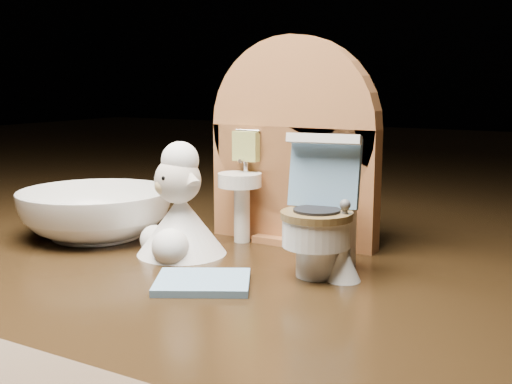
% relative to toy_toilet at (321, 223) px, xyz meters
% --- Properties ---
extents(backdrop_panel, '(0.13, 0.05, 0.15)m').
position_rel_toy_toilet_xyz_m(backdrop_panel, '(-0.05, 0.06, 0.03)').
color(backdrop_panel, '#A9683A').
rests_on(backdrop_panel, ground).
extents(toy_toilet, '(0.05, 0.06, 0.09)m').
position_rel_toy_toilet_xyz_m(toy_toilet, '(0.00, 0.00, 0.00)').
color(toy_toilet, white).
rests_on(toy_toilet, ground).
extents(bath_mat, '(0.07, 0.07, 0.00)m').
position_rel_toy_toilet_xyz_m(bath_mat, '(-0.05, -0.06, -0.03)').
color(bath_mat, '#709EC6').
rests_on(bath_mat, ground).
extents(toilet_brush, '(0.02, 0.02, 0.05)m').
position_rel_toy_toilet_xyz_m(toilet_brush, '(0.02, -0.01, -0.02)').
color(toilet_brush, white).
rests_on(toilet_brush, ground).
extents(plush_lamb, '(0.06, 0.06, 0.08)m').
position_rel_toy_toilet_xyz_m(plush_lamb, '(-0.10, -0.01, -0.00)').
color(plush_lamb, white).
rests_on(plush_lamb, ground).
extents(ceramic_bowl, '(0.14, 0.14, 0.04)m').
position_rel_toy_toilet_xyz_m(ceramic_bowl, '(-0.19, -0.00, -0.01)').
color(ceramic_bowl, white).
rests_on(ceramic_bowl, ground).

